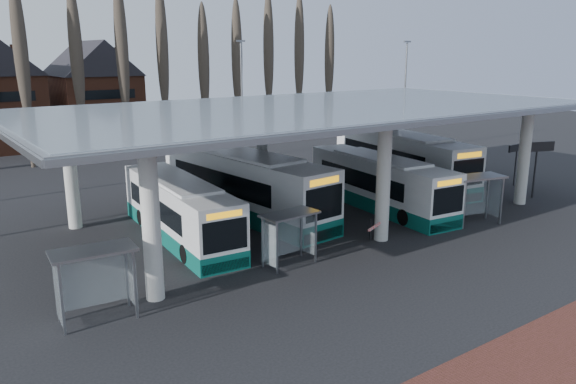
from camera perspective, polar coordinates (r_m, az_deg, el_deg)
ground at (r=27.19m, az=13.13°, el=-6.12°), size 140.00×140.00×0.00m
station_canopy at (r=31.59m, az=2.76°, el=7.64°), size 32.00×16.00×6.34m
poplar_row at (r=53.33m, az=-14.48°, el=13.17°), size 45.10×1.10×14.50m
lamp_post_b at (r=49.81m, az=-4.71°, el=9.56°), size 0.80×0.16×10.17m
lamp_post_c at (r=53.96m, az=11.77°, el=9.66°), size 0.80×0.16×10.17m
bus_0 at (r=28.82m, az=-11.00°, el=-1.85°), size 3.19×11.12×3.05m
bus_1 at (r=32.47m, az=-4.55°, el=0.69°), size 4.03×13.38×3.66m
bus_2 at (r=34.35m, az=9.20°, el=0.88°), size 3.58×11.52×3.15m
bus_3 at (r=41.03m, az=11.38°, el=3.27°), size 4.77×13.39×3.64m
shelter_0 at (r=20.82m, az=-19.14°, el=-7.27°), size 2.95×1.66×2.63m
shelter_1 at (r=24.72m, az=-0.04°, el=-3.53°), size 2.66×1.46×2.39m
shelter_2 at (r=32.31m, az=18.49°, el=0.35°), size 3.16×2.11×2.69m
info_sign_0 at (r=39.17m, az=23.97°, el=3.82°), size 2.34×0.98×3.65m
info_sign_1 at (r=42.32m, az=22.23°, el=3.89°), size 2.00×0.19×2.97m
barrier at (r=28.08m, az=8.93°, el=-3.41°), size 2.08×1.03×1.11m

